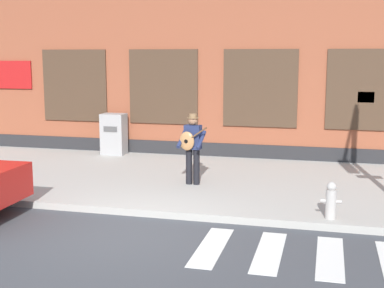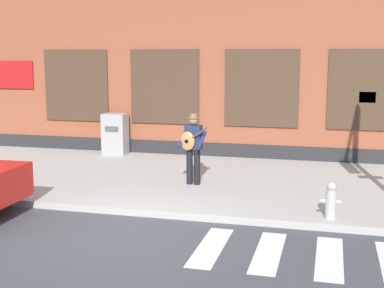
% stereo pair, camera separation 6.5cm
% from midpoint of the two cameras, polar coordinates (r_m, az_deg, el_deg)
% --- Properties ---
extents(ground_plane, '(160.00, 160.00, 0.00)m').
position_cam_midpoint_polar(ground_plane, '(9.72, -7.22, -9.55)').
color(ground_plane, '#424449').
extents(sidewalk, '(28.00, 5.93, 0.15)m').
position_cam_midpoint_polar(sidewalk, '(13.38, -0.90, -3.87)').
color(sidewalk, '#ADAAA3').
rests_on(sidewalk, ground).
extents(building_backdrop, '(28.00, 4.06, 6.01)m').
position_cam_midpoint_polar(building_backdrop, '(17.85, 3.32, 8.95)').
color(building_backdrop, brown).
rests_on(building_backdrop, ground).
extents(crosswalk, '(5.20, 1.90, 0.01)m').
position_cam_midpoint_polar(crosswalk, '(8.89, 17.45, -11.75)').
color(crosswalk, silver).
rests_on(crosswalk, ground).
extents(busker, '(0.72, 0.57, 1.67)m').
position_cam_midpoint_polar(busker, '(12.45, -0.16, -0.06)').
color(busker, black).
rests_on(busker, sidewalk).
extents(utility_box, '(0.71, 0.55, 1.25)m').
position_cam_midpoint_polar(utility_box, '(16.53, -8.44, 1.06)').
color(utility_box, '#9E9E9E').
rests_on(utility_box, sidewalk).
extents(fire_hydrant, '(0.38, 0.20, 0.70)m').
position_cam_midpoint_polar(fire_hydrant, '(10.29, 14.44, -5.85)').
color(fire_hydrant, '#B2ADA8').
rests_on(fire_hydrant, sidewalk).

